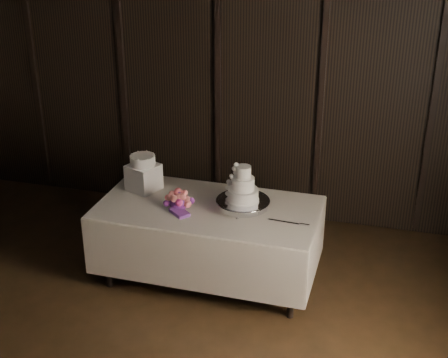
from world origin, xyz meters
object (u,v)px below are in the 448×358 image
Objects in this scene: cake_stand at (243,205)px; bouquet at (178,200)px; wedding_cake at (240,187)px; small_cake at (143,160)px; display_table at (208,240)px; box_pedestal at (144,177)px.

cake_stand is 0.58m from bouquet.
wedding_cake is 1.00m from small_cake.
cake_stand is 1.18× the size of bouquet.
display_table is 4.14× the size of cake_stand.
wedding_cake is at bearing 10.63° from bouquet.
wedding_cake is at bearing 4.42° from display_table.
display_table is at bearing 18.45° from bouquet.
cake_stand is 1.49× the size of wedding_cake.
box_pedestal is (-0.98, 0.17, -0.09)m from wedding_cake.
display_table is 0.63m from wedding_cake.
small_cake reaches higher than bouquet.
box_pedestal is at bearing 171.04° from cake_stand.
small_cake is (-1.00, 0.16, 0.25)m from cake_stand.
display_table is 0.50m from cake_stand.
wedding_cake is 0.57m from bouquet.
wedding_cake is 0.80× the size of bouquet.
bouquet is at bearing -31.84° from box_pedestal.
cake_stand reaches higher than display_table.
box_pedestal is at bearing 165.41° from display_table.
box_pedestal reaches higher than cake_stand.
small_cake is (-0.98, 0.17, 0.08)m from wedding_cake.
wedding_cake reaches higher than small_cake.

